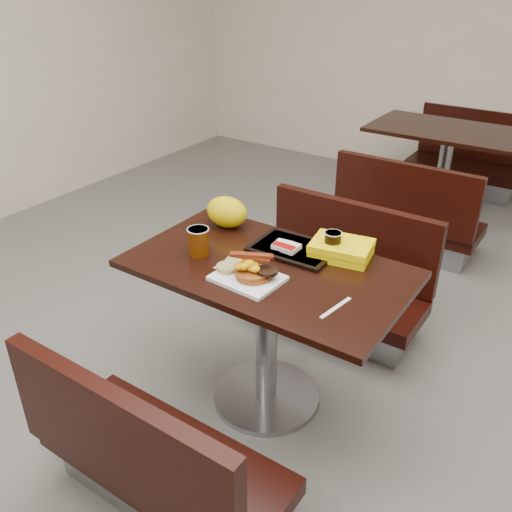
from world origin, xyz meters
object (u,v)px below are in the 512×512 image
Objects in this scene: bench_far_s at (412,205)px; coffee_cup_far at (333,243)px; bench_near_s at (163,435)px; hashbrown_sleeve_left at (281,245)px; coffee_cup_near at (199,242)px; table_far at (442,175)px; paper_bag at (227,212)px; pancake_stack at (254,274)px; hashbrown_sleeve_right at (291,248)px; knife at (336,308)px; bench_near_n at (335,275)px; bench_far_n at (466,154)px; clamshell at (341,249)px; platter at (248,278)px; tray at (294,249)px; table_near at (267,336)px; fork at (223,268)px.

bench_far_s is 1.74m from coffee_cup_far.
bench_near_s is 0.95m from hashbrown_sleeve_left.
coffee_cup_near is 0.59m from coffee_cup_far.
table_far is at bearing 84.80° from hashbrown_sleeve_left.
coffee_cup_far is 0.57m from paper_bag.
pancake_stack is 0.28m from hashbrown_sleeve_right.
paper_bag is (-0.77, 0.35, 0.07)m from knife.
bench_near_n is 11.93× the size of hashbrown_sleeve_right.
bench_near_s and bench_far_n have the same top height.
hashbrown_sleeve_left is 0.37m from paper_bag.
coffee_cup_far reaches higher than bench_far_s.
table_far is 2.39m from clamshell.
clamshell reaches higher than platter.
platter is 2.76× the size of coffee_cup_far.
coffee_cup_far reaches higher than hashbrown_sleeve_left.
table_far is 4.64× the size of clamshell.
tray is 1.42× the size of clamshell.
clamshell is (0.03, 0.02, -0.03)m from coffee_cup_far.
hashbrown_sleeve_left is 0.27m from clamshell.
table_near reaches higher than bench_near_n.
hashbrown_sleeve_right is (0.03, 0.29, 0.02)m from platter.
knife is at bearing -36.22° from hashbrown_sleeve_right.
table_near is at bearing -90.00° from bench_far_n.
coffee_cup_near is 0.41m from hashbrown_sleeve_right.
paper_bag is (-0.38, -2.38, 0.45)m from table_far.
platter is 0.46m from clamshell.
knife is (0.39, -3.43, 0.39)m from bench_far_n.
knife is at bearing -79.11° from bench_far_s.
bench_near_s and bench_near_n have the same top height.
knife is 0.71× the size of clamshell.
pancake_stack is 0.32m from tray.
hashbrown_sleeve_left is (0.12, 0.27, 0.03)m from fork.
platter is 2.39× the size of fork.
platter is at bearing -89.54° from hashbrown_sleeve_left.
bench_far_n is at bearing 93.37° from platter.
table_far is at bearing 85.43° from clamshell.
knife is at bearing -81.86° from table_far.
platter is at bearing -116.79° from coffee_cup_far.
paper_bag is at bearing 138.32° from pancake_stack.
paper_bag is at bearing 139.30° from platter.
table_near is 1.20× the size of bench_far_n.
bench_near_s is 0.68m from platter.
paper_bag is at bearing 149.64° from table_near.
pancake_stack is (0.02, 0.01, 0.02)m from platter.
clamshell reaches higher than bench_far_n.
platter is 2.14× the size of coffee_cup_near.
tray reaches higher than bench_far_s.
bench_near_n is 3.70× the size of platter.
knife is at bearing -60.61° from coffee_cup_far.
table_near is at bearing -128.89° from coffee_cup_far.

